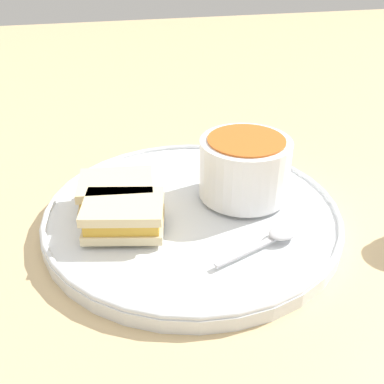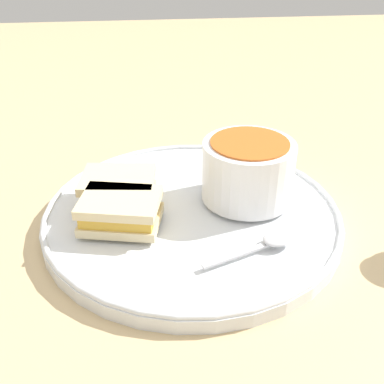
{
  "view_description": "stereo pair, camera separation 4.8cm",
  "coord_description": "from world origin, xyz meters",
  "px_view_note": "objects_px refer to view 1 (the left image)",
  "views": [
    {
      "loc": [
        0.4,
        -0.1,
        0.29
      ],
      "look_at": [
        0.0,
        0.0,
        0.04
      ],
      "focal_mm": 42.0,
      "sensor_mm": 36.0,
      "label": 1
    },
    {
      "loc": [
        0.41,
        -0.05,
        0.29
      ],
      "look_at": [
        0.0,
        0.0,
        0.04
      ],
      "focal_mm": 42.0,
      "sensor_mm": 36.0,
      "label": 2
    }
  ],
  "objects_px": {
    "spoon": "(279,235)",
    "sandwich_half_far": "(124,215)",
    "sandwich_half_near": "(116,192)",
    "soup_bowl": "(245,167)"
  },
  "relations": [
    {
      "from": "sandwich_half_near",
      "to": "sandwich_half_far",
      "type": "relative_size",
      "value": 0.95
    },
    {
      "from": "spoon",
      "to": "sandwich_half_near",
      "type": "bearing_deg",
      "value": 125.89
    },
    {
      "from": "spoon",
      "to": "sandwich_half_near",
      "type": "xyz_separation_m",
      "value": [
        -0.1,
        -0.15,
        0.01
      ]
    },
    {
      "from": "soup_bowl",
      "to": "spoon",
      "type": "bearing_deg",
      "value": 4.13
    },
    {
      "from": "sandwich_half_near",
      "to": "sandwich_half_far",
      "type": "xyz_separation_m",
      "value": [
        0.05,
        0.0,
        0.0
      ]
    },
    {
      "from": "sandwich_half_near",
      "to": "soup_bowl",
      "type": "bearing_deg",
      "value": 86.21
    },
    {
      "from": "spoon",
      "to": "sandwich_half_far",
      "type": "relative_size",
      "value": 1.11
    },
    {
      "from": "sandwich_half_near",
      "to": "spoon",
      "type": "bearing_deg",
      "value": 56.65
    },
    {
      "from": "sandwich_half_far",
      "to": "spoon",
      "type": "bearing_deg",
      "value": 70.45
    },
    {
      "from": "spoon",
      "to": "sandwich_half_far",
      "type": "height_order",
      "value": "sandwich_half_far"
    }
  ]
}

